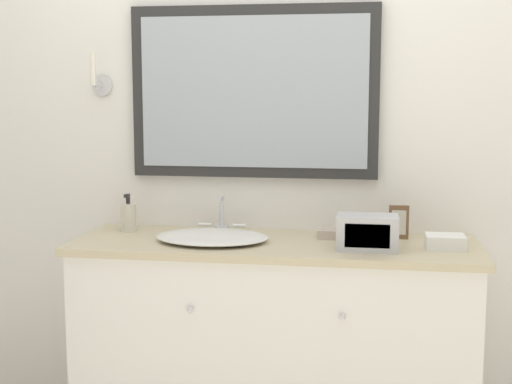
{
  "coord_description": "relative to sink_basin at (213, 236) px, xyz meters",
  "views": [
    {
      "loc": [
        0.37,
        -2.47,
        1.46
      ],
      "look_at": [
        -0.07,
        0.3,
        1.07
      ],
      "focal_mm": 50.0,
      "sensor_mm": 36.0,
      "label": 1
    }
  ],
  "objects": [
    {
      "name": "hand_towel_far_corner",
      "position": [
        0.91,
        -0.0,
        0.01
      ],
      "size": [
        0.15,
        0.12,
        0.05
      ],
      "color": "white",
      "rests_on": "vanity_counter"
    },
    {
      "name": "sink_basin",
      "position": [
        0.0,
        0.0,
        0.0
      ],
      "size": [
        0.45,
        0.39,
        0.16
      ],
      "color": "white",
      "rests_on": "vanity_counter"
    },
    {
      "name": "wall_back",
      "position": [
        0.25,
        0.31,
        0.39
      ],
      "size": [
        8.0,
        0.18,
        2.55
      ],
      "color": "white",
      "rests_on": "ground_plane"
    },
    {
      "name": "vanity_counter",
      "position": [
        0.25,
        0.02,
        -0.45
      ],
      "size": [
        1.62,
        0.54,
        0.87
      ],
      "color": "white",
      "rests_on": "ground_plane"
    },
    {
      "name": "hand_towel_near_sink",
      "position": [
        0.5,
        0.14,
        0.0
      ],
      "size": [
        0.17,
        0.11,
        0.04
      ],
      "color": "#B7A899",
      "rests_on": "vanity_counter"
    },
    {
      "name": "picture_frame",
      "position": [
        0.74,
        0.16,
        0.05
      ],
      "size": [
        0.08,
        0.01,
        0.14
      ],
      "color": "brown",
      "rests_on": "vanity_counter"
    },
    {
      "name": "appliance_box",
      "position": [
        0.62,
        -0.06,
        0.05
      ],
      "size": [
        0.23,
        0.14,
        0.13
      ],
      "color": "#BCBCC1",
      "rests_on": "vanity_counter"
    },
    {
      "name": "soap_bottle",
      "position": [
        -0.4,
        0.14,
        0.04
      ],
      "size": [
        0.07,
        0.07,
        0.16
      ],
      "color": "beige",
      "rests_on": "vanity_counter"
    }
  ]
}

